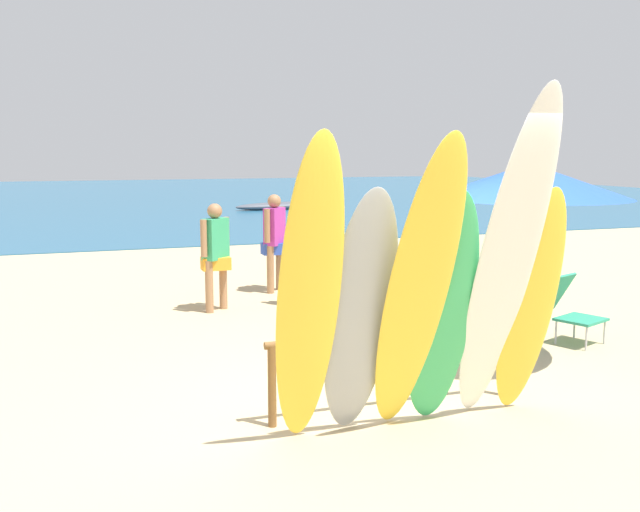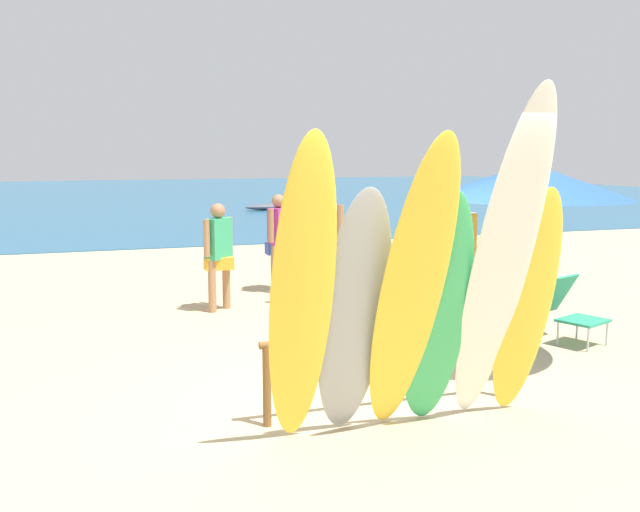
{
  "view_description": "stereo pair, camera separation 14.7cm",
  "coord_description": "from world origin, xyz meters",
  "views": [
    {
      "loc": [
        -2.61,
        -5.41,
        2.24
      ],
      "look_at": [
        0.0,
        2.0,
        1.08
      ],
      "focal_mm": 40.2,
      "sensor_mm": 36.0,
      "label": 1
    },
    {
      "loc": [
        -2.47,
        -5.46,
        2.24
      ],
      "look_at": [
        0.0,
        2.0,
        1.08
      ],
      "focal_mm": 40.2,
      "sensor_mm": 36.0,
      "label": 2
    }
  ],
  "objects": [
    {
      "name": "surfboard_yellow_0",
      "position": [
        -0.99,
        -0.58,
        1.2
      ],
      "size": [
        0.5,
        0.79,
        2.39
      ],
      "primitive_type": "ellipsoid",
      "rotation": [
        0.29,
        0.0,
        -0.03
      ],
      "color": "yellow",
      "rests_on": "ground"
    },
    {
      "name": "surfboard_white_4",
      "position": [
        0.6,
        -0.68,
        1.37
      ],
      "size": [
        0.52,
        1.05,
        2.74
      ],
      "primitive_type": "ellipsoid",
      "rotation": [
        0.35,
        0.0,
        -0.0
      ],
      "color": "white",
      "rests_on": "ground"
    },
    {
      "name": "surfboard_yellow_5",
      "position": [
        0.95,
        -0.53,
        0.99
      ],
      "size": [
        0.51,
        0.67,
        1.98
      ],
      "primitive_type": "ellipsoid",
      "rotation": [
        0.28,
        0.0,
        -0.05
      ],
      "color": "yellow",
      "rests_on": "ground"
    },
    {
      "name": "ocean_water",
      "position": [
        0.0,
        31.21,
        0.01
      ],
      "size": [
        60.0,
        40.0,
        0.02
      ],
      "primitive_type": "cube",
      "color": "#235B7F",
      "rests_on": "ground"
    },
    {
      "name": "beachgoer_near_rack",
      "position": [
        0.46,
        5.48,
        0.9
      ],
      "size": [
        0.43,
        0.46,
        1.56
      ],
      "rotation": [
        0.0,
        0.0,
        0.82
      ],
      "color": "#9E704C",
      "rests_on": "ground"
    },
    {
      "name": "beachgoer_by_water",
      "position": [
        0.72,
        4.12,
        0.99
      ],
      "size": [
        0.59,
        0.39,
        1.72
      ],
      "rotation": [
        0.0,
        0.0,
        5.82
      ],
      "color": "#9E704C",
      "rests_on": "ground"
    },
    {
      "name": "beachgoer_strolling",
      "position": [
        1.68,
        1.93,
        1.0
      ],
      "size": [
        0.6,
        0.39,
        1.74
      ],
      "rotation": [
        0.0,
        0.0,
        0.45
      ],
      "color": "beige",
      "rests_on": "ground"
    },
    {
      "name": "beach_umbrella",
      "position": [
        1.91,
        0.89,
        1.93
      ],
      "size": [
        2.07,
        2.07,
        2.11
      ],
      "color": "silver",
      "rests_on": "ground"
    },
    {
      "name": "surfboard_grey_1",
      "position": [
        -0.55,
        -0.49,
        1.0
      ],
      "size": [
        0.57,
        0.65,
        2.0
      ],
      "primitive_type": "ellipsoid",
      "rotation": [
        0.28,
        0.0,
        0.02
      ],
      "color": "#999EA3",
      "rests_on": "ground"
    },
    {
      "name": "beach_chair_red",
      "position": [
        2.88,
        1.42,
        0.42
      ],
      "size": [
        0.74,
        0.88,
        0.79
      ],
      "rotation": [
        0.0,
        0.0,
        0.39
      ],
      "color": "#B7B7BC",
      "rests_on": "ground"
    },
    {
      "name": "surfboard_rack",
      "position": [
        0.0,
        0.0,
        0.54
      ],
      "size": [
        2.36,
        0.07,
        0.72
      ],
      "color": "brown",
      "rests_on": "ground"
    },
    {
      "name": "surfboard_green_3",
      "position": [
        0.14,
        -0.5,
        0.99
      ],
      "size": [
        0.6,
        0.67,
        1.97
      ],
      "primitive_type": "ellipsoid",
      "rotation": [
        0.28,
        0.0,
        -0.1
      ],
      "color": "#38B266",
      "rests_on": "ground"
    },
    {
      "name": "surfboard_yellow_2",
      "position": [
        -0.14,
        -0.65,
        1.19
      ],
      "size": [
        0.62,
        0.98,
        2.39
      ],
      "primitive_type": "ellipsoid",
      "rotation": [
        0.36,
        0.0,
        0.08
      ],
      "color": "yellow",
      "rests_on": "ground"
    },
    {
      "name": "ground",
      "position": [
        0.0,
        14.0,
        0.0
      ],
      "size": [
        60.0,
        60.0,
        0.0
      ],
      "primitive_type": "plane",
      "color": "tan"
    },
    {
      "name": "beachgoer_midbeach",
      "position": [
        -0.7,
        4.4,
        0.87
      ],
      "size": [
        0.47,
        0.39,
        1.52
      ],
      "rotation": [
        0.0,
        0.0,
        0.68
      ],
      "color": "#9E704C",
      "rests_on": "ground"
    },
    {
      "name": "distant_boat",
      "position": [
        5.22,
        20.88,
        0.14
      ],
      "size": [
        3.98,
        1.0,
        0.31
      ],
      "color": "#4C515B",
      "rests_on": "ground"
    }
  ]
}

